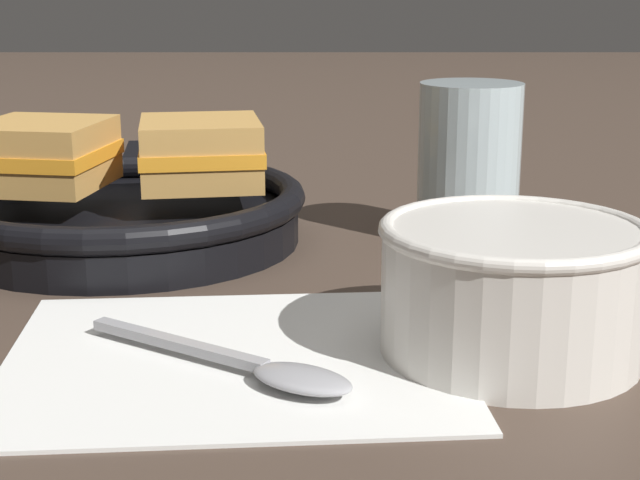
{
  "coord_description": "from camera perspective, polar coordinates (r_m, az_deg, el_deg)",
  "views": [
    {
      "loc": [
        0.01,
        -0.49,
        0.19
      ],
      "look_at": [
        0.01,
        0.06,
        0.04
      ],
      "focal_mm": 55.0,
      "sensor_mm": 36.0,
      "label": 1
    }
  ],
  "objects": [
    {
      "name": "spoon",
      "position": [
        0.46,
        -2.99,
        -7.48
      ],
      "size": [
        0.14,
        0.1,
        0.01
      ],
      "rotation": [
        0.0,
        0.0,
        -0.58
      ],
      "color": "#9E9EA3",
      "rests_on": "napkin"
    },
    {
      "name": "sandwich_near_left",
      "position": [
        0.71,
        -16.0,
        4.81
      ],
      "size": [
        0.1,
        0.1,
        0.05
      ],
      "rotation": [
        0.0,
        0.0,
        4.55
      ],
      "color": "#C18E47",
      "rests_on": "skillet"
    },
    {
      "name": "napkin",
      "position": [
        0.49,
        -5.27,
        -6.72
      ],
      "size": [
        0.24,
        0.21,
        0.0
      ],
      "color": "white",
      "rests_on": "ground_plane"
    },
    {
      "name": "skillet",
      "position": [
        0.71,
        -11.42,
        1.56
      ],
      "size": [
        0.26,
        0.36,
        0.04
      ],
      "color": "black",
      "rests_on": "ground_plane"
    },
    {
      "name": "soup_bowl",
      "position": [
        0.5,
        10.95,
        -2.33
      ],
      "size": [
        0.13,
        0.13,
        0.07
      ],
      "color": "silver",
      "rests_on": "ground_plane"
    },
    {
      "name": "drinking_glass",
      "position": [
        0.71,
        8.48,
        4.48
      ],
      "size": [
        0.07,
        0.07,
        0.11
      ],
      "color": "silver",
      "rests_on": "ground_plane"
    },
    {
      "name": "sandwich_near_right",
      "position": [
        0.7,
        -7.14,
        5.09
      ],
      "size": [
        0.1,
        0.1,
        0.05
      ],
      "rotation": [
        0.0,
        0.0,
        8.0
      ],
      "color": "#C18E47",
      "rests_on": "skillet"
    },
    {
      "name": "ground_plane",
      "position": [
        0.53,
        -1.07,
        -5.47
      ],
      "size": [
        4.0,
        4.0,
        0.0
      ],
      "primitive_type": "plane",
      "color": "#47382D"
    }
  ]
}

